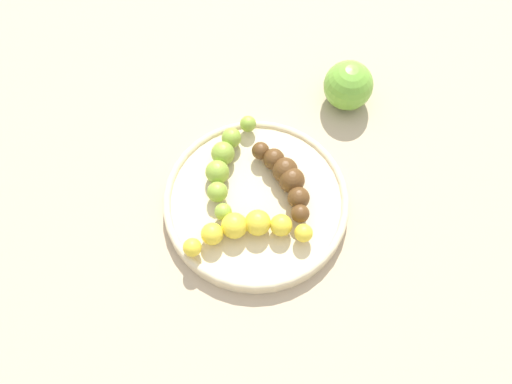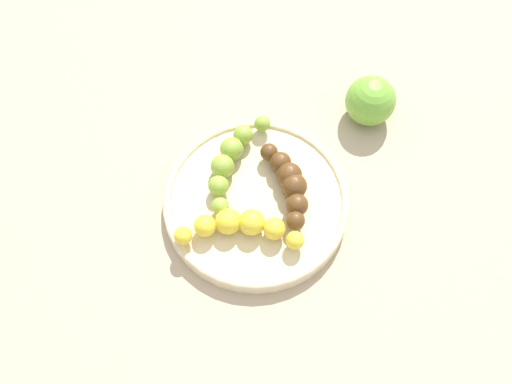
{
  "view_description": "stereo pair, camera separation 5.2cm",
  "coord_description": "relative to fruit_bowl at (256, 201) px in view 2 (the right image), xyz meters",
  "views": [
    {
      "loc": [
        -0.27,
        0.11,
        0.61
      ],
      "look_at": [
        0.0,
        0.0,
        0.04
      ],
      "focal_mm": 36.92,
      "sensor_mm": 36.0,
      "label": 1
    },
    {
      "loc": [
        -0.28,
        0.06,
        0.61
      ],
      "look_at": [
        0.0,
        0.0,
        0.04
      ],
      "focal_mm": 36.92,
      "sensor_mm": 36.0,
      "label": 2
    }
  ],
  "objects": [
    {
      "name": "ground_plane",
      "position": [
        0.0,
        0.0,
        -0.01
      ],
      "size": [
        2.4,
        2.4,
        0.0
      ],
      "primitive_type": "plane",
      "color": "tan"
    },
    {
      "name": "fruit_bowl",
      "position": [
        0.0,
        0.0,
        0.0
      ],
      "size": [
        0.23,
        0.23,
        0.02
      ],
      "color": "beige",
      "rests_on": "ground_plane"
    },
    {
      "name": "banana_overripe",
      "position": [
        0.01,
        -0.04,
        0.02
      ],
      "size": [
        0.12,
        0.05,
        0.03
      ],
      "rotation": [
        0.0,
        0.0,
        4.83
      ],
      "color": "#593819",
      "rests_on": "fruit_bowl"
    },
    {
      "name": "banana_green",
      "position": [
        0.05,
        0.02,
        0.02
      ],
      "size": [
        0.13,
        0.09,
        0.03
      ],
      "rotation": [
        0.0,
        0.0,
        0.97
      ],
      "color": "#8CAD38",
      "rests_on": "fruit_bowl"
    },
    {
      "name": "banana_yellow",
      "position": [
        -0.04,
        0.03,
        0.02
      ],
      "size": [
        0.07,
        0.15,
        0.03
      ],
      "rotation": [
        0.0,
        0.0,
        6.04
      ],
      "color": "yellow",
      "rests_on": "fruit_bowl"
    },
    {
      "name": "apple_green",
      "position": [
        0.11,
        -0.18,
        0.02
      ],
      "size": [
        0.07,
        0.07,
        0.07
      ],
      "primitive_type": "sphere",
      "color": "#72B238",
      "rests_on": "ground_plane"
    }
  ]
}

